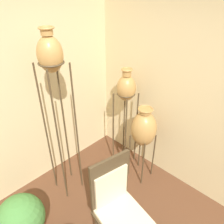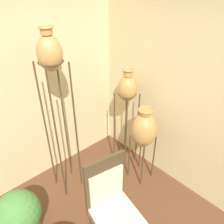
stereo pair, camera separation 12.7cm
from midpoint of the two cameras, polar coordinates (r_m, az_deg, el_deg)
The scene contains 6 objects.
wall_right at distance 2.63m, azimuth 25.11°, elevation 1.99°, with size 0.06×7.51×2.70m.
vase_stand_tall at distance 2.33m, azimuth -17.11°, elevation 12.09°, with size 0.28×0.28×2.14m.
vase_stand_medium at distance 2.93m, azimuth 2.48°, elevation 5.59°, with size 0.26×0.26×1.54m.
vase_stand_short at distance 2.89m, azimuth 7.06°, elevation -4.44°, with size 0.34×0.34×1.14m.
chair at distance 2.33m, azimuth -0.12°, elevation -23.04°, with size 0.55×0.59×1.11m.
potted_plant at distance 2.76m, azimuth -23.82°, elevation -24.68°, with size 0.50×0.50×0.63m.
Camera 1 is at (-0.53, -0.61, 2.51)m, focal length 35.00 mm.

